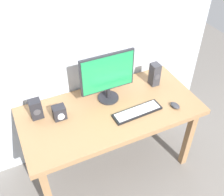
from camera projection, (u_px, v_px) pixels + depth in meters
name	position (u px, v px, depth m)	size (l,w,h in m)	color
ground_plane	(111.00, 164.00, 2.71)	(6.00, 6.00, 0.00)	slate
wall_back	(88.00, 4.00, 1.99)	(2.39, 0.04, 3.00)	#B2BCC6
desk	(111.00, 117.00, 2.27)	(1.49, 0.71, 0.76)	#936D47
monitor	(108.00, 76.00, 2.17)	(0.46, 0.18, 0.43)	#232328
keyboard_primary	(137.00, 112.00, 2.18)	(0.42, 0.14, 0.02)	black
mouse	(175.00, 105.00, 2.22)	(0.06, 0.09, 0.03)	#333338
speaker_right	(155.00, 74.00, 2.40)	(0.07, 0.09, 0.21)	#333338
speaker_left	(36.00, 109.00, 2.09)	(0.09, 0.08, 0.17)	#232328
audio_controller	(59.00, 113.00, 2.10)	(0.10, 0.09, 0.12)	#232328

